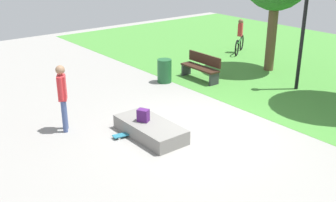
# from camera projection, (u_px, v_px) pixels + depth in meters

# --- Properties ---
(ground_plane) EXTENTS (28.00, 28.00, 0.00)m
(ground_plane) POSITION_uv_depth(u_px,v_px,m) (200.00, 132.00, 10.50)
(ground_plane) COLOR gray
(concrete_ledge) EXTENTS (2.01, 0.93, 0.36)m
(concrete_ledge) POSITION_uv_depth(u_px,v_px,m) (150.00, 129.00, 10.23)
(concrete_ledge) COLOR gray
(concrete_ledge) RESTS_ON ground_plane
(backpack_on_ledge) EXTENTS (0.34, 0.31, 0.32)m
(backpack_on_ledge) POSITION_uv_depth(u_px,v_px,m) (143.00, 115.00, 10.20)
(backpack_on_ledge) COLOR #4C1E66
(backpack_on_ledge) RESTS_ON concrete_ledge
(skater_performing_trick) EXTENTS (0.39, 0.33, 1.76)m
(skater_performing_trick) POSITION_uv_depth(u_px,v_px,m) (62.00, 93.00, 10.24)
(skater_performing_trick) COLOR #3F5184
(skater_performing_trick) RESTS_ON ground_plane
(skateboard_by_ledge) EXTENTS (0.32, 0.82, 0.08)m
(skateboard_by_ledge) POSITION_uv_depth(u_px,v_px,m) (128.00, 134.00, 10.27)
(skateboard_by_ledge) COLOR teal
(skateboard_by_ledge) RESTS_ON ground_plane
(park_bench_near_path) EXTENTS (1.60, 0.49, 0.91)m
(park_bench_near_path) POSITION_uv_depth(u_px,v_px,m) (201.00, 67.00, 14.40)
(park_bench_near_path) COLOR #331E14
(park_bench_near_path) RESTS_ON ground_plane
(lamp_post) EXTENTS (0.28, 0.28, 3.81)m
(lamp_post) POSITION_uv_depth(u_px,v_px,m) (304.00, 19.00, 12.77)
(lamp_post) COLOR black
(lamp_post) RESTS_ON ground_plane
(trash_bin) EXTENTS (0.49, 0.49, 0.82)m
(trash_bin) POSITION_uv_depth(u_px,v_px,m) (164.00, 71.00, 14.15)
(trash_bin) COLOR #1E592D
(trash_bin) RESTS_ON ground_plane
(cyclist_on_bicycle) EXTENTS (0.99, 1.59, 1.52)m
(cyclist_on_bicycle) POSITION_uv_depth(u_px,v_px,m) (240.00, 38.00, 17.97)
(cyclist_on_bicycle) COLOR black
(cyclist_on_bicycle) RESTS_ON ground_plane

